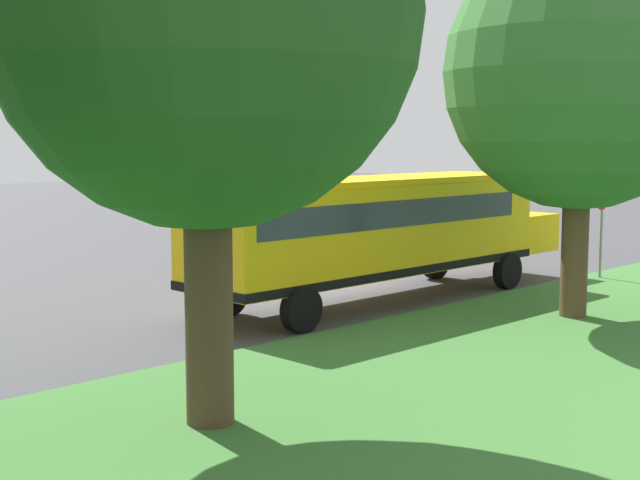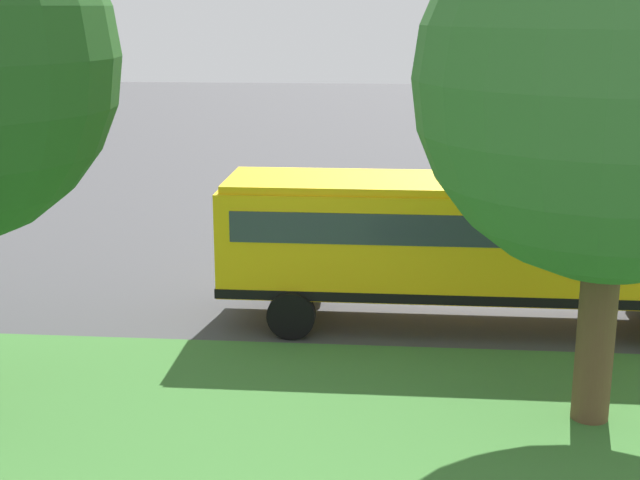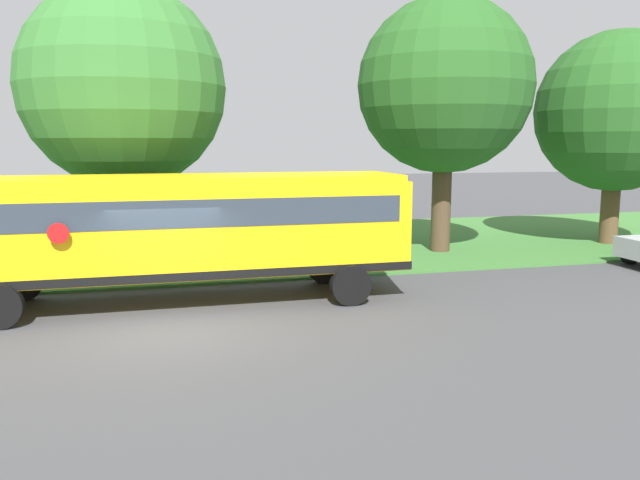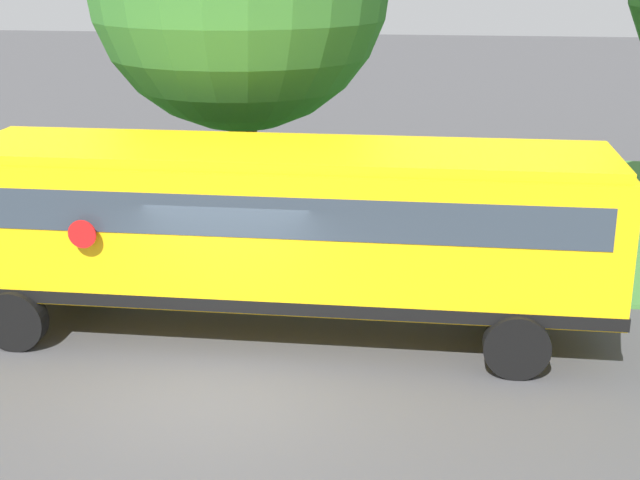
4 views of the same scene
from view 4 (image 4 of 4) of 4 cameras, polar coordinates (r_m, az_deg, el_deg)
ground_plane at (r=13.28m, az=-6.72°, el=-9.54°), size 120.00×120.00×0.00m
grass_verge at (r=22.45m, az=-0.67°, el=2.26°), size 12.00×80.00×0.08m
school_bus at (r=14.53m, az=-3.30°, el=1.20°), size 2.85×12.42×3.16m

